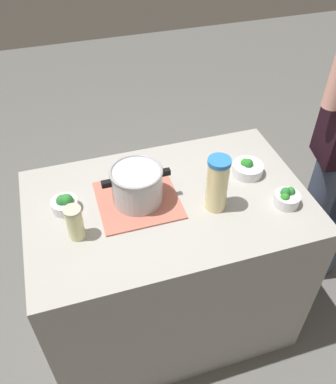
# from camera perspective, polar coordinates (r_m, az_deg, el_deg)

# --- Properties ---
(ground_plane) EXTENTS (8.00, 8.00, 0.00)m
(ground_plane) POSITION_cam_1_polar(r_m,az_deg,el_deg) (2.44, -0.00, -16.68)
(ground_plane) COLOR #5F5E5B
(counter_slab) EXTENTS (1.20, 0.76, 0.91)m
(counter_slab) POSITION_cam_1_polar(r_m,az_deg,el_deg) (2.06, -0.00, -10.29)
(counter_slab) COLOR #9E9C96
(counter_slab) RESTS_ON ground_plane
(dish_cloth) EXTENTS (0.34, 0.32, 0.01)m
(dish_cloth) POSITION_cam_1_polar(r_m,az_deg,el_deg) (1.72, -4.22, -1.12)
(dish_cloth) COLOR #B66453
(dish_cloth) RESTS_ON counter_slab
(cooking_pot) EXTENTS (0.28, 0.22, 0.16)m
(cooking_pot) POSITION_cam_1_polar(r_m,az_deg,el_deg) (1.67, -4.37, 1.03)
(cooking_pot) COLOR #B7B7BC
(cooking_pot) RESTS_ON dish_cloth
(lemonade_pitcher) EXTENTS (0.09, 0.09, 0.25)m
(lemonade_pitcher) POSITION_cam_1_polar(r_m,az_deg,el_deg) (1.63, 6.90, 1.13)
(lemonade_pitcher) COLOR #F2E19A
(lemonade_pitcher) RESTS_ON counter_slab
(mason_jar) EXTENTS (0.07, 0.07, 0.15)m
(mason_jar) POSITION_cam_1_polar(r_m,az_deg,el_deg) (1.57, -12.91, -4.24)
(mason_jar) COLOR beige
(mason_jar) RESTS_ON counter_slab
(broccoli_bowl_front) EXTENTS (0.11, 0.11, 0.08)m
(broccoli_bowl_front) POSITION_cam_1_polar(r_m,az_deg,el_deg) (1.71, -14.24, -1.54)
(broccoli_bowl_front) COLOR silver
(broccoli_bowl_front) RESTS_ON counter_slab
(broccoli_bowl_center) EXTENTS (0.11, 0.11, 0.08)m
(broccoli_bowl_center) POSITION_cam_1_polar(r_m,az_deg,el_deg) (1.76, 16.30, -0.79)
(broccoli_bowl_center) COLOR silver
(broccoli_bowl_center) RESTS_ON counter_slab
(broccoli_bowl_back) EXTENTS (0.14, 0.14, 0.08)m
(broccoli_bowl_back) POSITION_cam_1_polar(r_m,az_deg,el_deg) (1.87, 11.07, 3.29)
(broccoli_bowl_back) COLOR silver
(broccoli_bowl_back) RESTS_ON counter_slab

